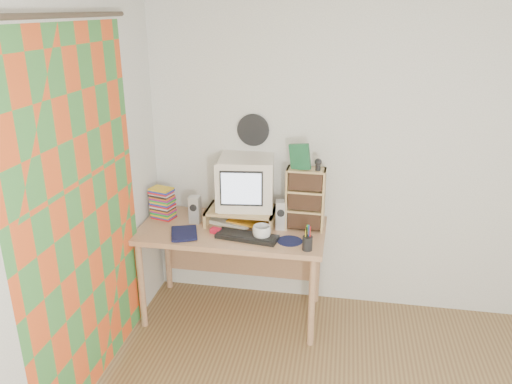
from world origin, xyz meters
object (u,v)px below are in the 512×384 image
at_px(keyboard, 247,237).
at_px(cd_rack, 305,199).
at_px(crt_monitor, 246,183).
at_px(dvd_stack, 163,204).
at_px(diary, 171,233).
at_px(desk, 234,240).
at_px(mug, 262,233).

height_order(keyboard, cd_rack, cd_rack).
height_order(crt_monitor, dvd_stack, crt_monitor).
xyz_separation_m(crt_monitor, diary, (-0.48, -0.36, -0.29)).
relative_size(desk, mug, 10.49).
relative_size(keyboard, mug, 3.35).
relative_size(crt_monitor, mug, 3.05).
relative_size(cd_rack, diary, 2.07).
bearing_deg(mug, dvd_stack, 163.47).
bearing_deg(cd_rack, desk, -174.56).
xyz_separation_m(desk, keyboard, (0.15, -0.22, 0.15)).
distance_m(desk, crt_monitor, 0.46).
bearing_deg(desk, dvd_stack, 176.91).
height_order(desk, cd_rack, cd_rack).
bearing_deg(desk, keyboard, -56.47).
bearing_deg(mug, desk, 139.71).
height_order(crt_monitor, cd_rack, crt_monitor).
bearing_deg(crt_monitor, cd_rack, -13.29).
xyz_separation_m(dvd_stack, cd_rack, (1.12, 0.00, 0.12)).
bearing_deg(crt_monitor, dvd_stack, 177.97).
height_order(crt_monitor, diary, crt_monitor).
xyz_separation_m(desk, cd_rack, (0.54, 0.03, 0.37)).
height_order(desk, dvd_stack, dvd_stack).
xyz_separation_m(desk, mug, (0.25, -0.22, 0.19)).
bearing_deg(dvd_stack, desk, 12.08).
xyz_separation_m(desk, diary, (-0.41, -0.27, 0.16)).
relative_size(keyboard, diary, 1.97).
relative_size(desk, crt_monitor, 3.44).
relative_size(keyboard, dvd_stack, 1.88).
distance_m(desk, mug, 0.38).
bearing_deg(mug, cd_rack, 41.28).
bearing_deg(keyboard, desk, 132.07).
bearing_deg(dvd_stack, cd_rack, 15.35).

